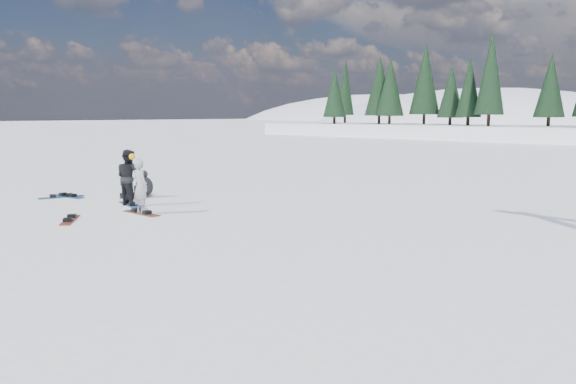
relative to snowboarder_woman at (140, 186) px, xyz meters
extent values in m
plane|color=white|center=(0.02, -0.45, -0.82)|extent=(420.00, 420.00, 0.00)
ellipsoid|color=white|center=(-69.98, 169.55, -14.43)|extent=(143.00, 110.00, 49.50)
ellipsoid|color=white|center=(-139.98, 209.55, -15.12)|extent=(169.00, 130.00, 52.00)
cone|color=black|center=(-37.98, 54.55, 4.43)|extent=(3.20, 3.20, 7.50)
cone|color=black|center=(-34.36, 54.55, 4.43)|extent=(3.20, 3.20, 7.50)
cone|color=black|center=(-30.74, 54.55, 4.43)|extent=(3.20, 3.20, 7.50)
cone|color=black|center=(-27.12, 54.55, 4.43)|extent=(3.20, 3.20, 7.50)
cone|color=black|center=(-23.50, 54.55, 4.43)|extent=(3.20, 3.20, 7.50)
cone|color=black|center=(-19.88, 54.55, 4.43)|extent=(3.20, 3.20, 7.50)
cone|color=black|center=(-16.26, 54.55, 4.43)|extent=(3.20, 3.20, 7.50)
cone|color=black|center=(-12.64, 54.55, 4.43)|extent=(3.20, 3.20, 7.50)
cone|color=black|center=(-9.02, 54.55, 4.43)|extent=(3.20, 3.20, 7.50)
cone|color=black|center=(-5.41, 54.55, 4.43)|extent=(3.20, 3.20, 7.50)
imported|color=#A6A6AB|center=(0.00, 0.00, -0.01)|extent=(0.61, 0.42, 1.62)
sphere|color=#DFAD0B|center=(-0.20, -0.12, 0.85)|extent=(0.18, 0.18, 0.18)
imported|color=black|center=(-1.66, 0.60, 0.07)|extent=(0.96, 0.80, 1.78)
ellipsoid|color=black|center=(-2.85, 1.86, -0.45)|extent=(0.84, 0.79, 0.71)
sphere|color=black|center=(-2.85, 1.86, -0.01)|extent=(0.27, 0.27, 0.27)
cube|color=black|center=(-2.68, 1.35, -0.73)|extent=(0.33, 0.64, 0.18)
cube|color=black|center=(-3.02, 1.35, -0.73)|extent=(0.47, 0.63, 0.18)
cube|color=black|center=(-3.55, 2.06, -0.67)|extent=(0.53, 0.46, 0.30)
cube|color=brown|center=(0.00, 0.00, -0.81)|extent=(1.51, 0.36, 0.03)
cube|color=#1A538F|center=(-1.66, 0.60, -0.81)|extent=(1.52, 0.60, 0.03)
cube|color=#9A3121|center=(-0.48, -1.92, -0.81)|extent=(1.38, 1.10, 0.03)
cube|color=#186388|center=(-4.84, -0.23, -0.81)|extent=(0.65, 1.52, 0.03)
cube|color=#1C499A|center=(-4.81, -0.01, -0.81)|extent=(1.53, 0.54, 0.03)
camera|label=1|loc=(14.30, -8.56, 2.09)|focal=35.00mm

